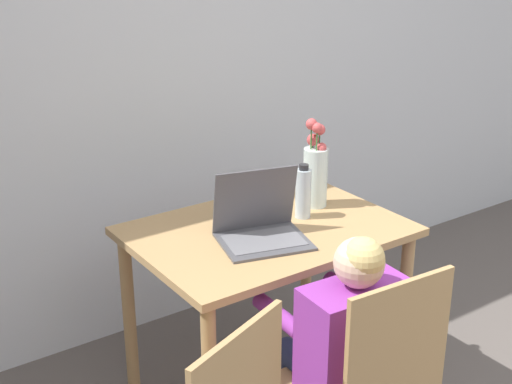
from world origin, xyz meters
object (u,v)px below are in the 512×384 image
(laptop, at_px, (260,224))
(water_bottle, at_px, (302,193))
(flower_vase, at_px, (315,170))
(person_seated, at_px, (344,335))

(laptop, xyz_separation_m, water_bottle, (0.25, 0.07, 0.04))
(laptop, xyz_separation_m, flower_vase, (0.37, 0.14, 0.09))
(person_seated, xyz_separation_m, flower_vase, (0.38, 0.61, 0.30))
(person_seated, height_order, flower_vase, flower_vase)
(water_bottle, bearing_deg, laptop, -164.40)
(person_seated, height_order, water_bottle, water_bottle)
(person_seated, bearing_deg, flower_vase, -117.89)
(laptop, bearing_deg, flower_vase, 35.67)
(water_bottle, bearing_deg, flower_vase, 29.75)
(laptop, relative_size, water_bottle, 1.70)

